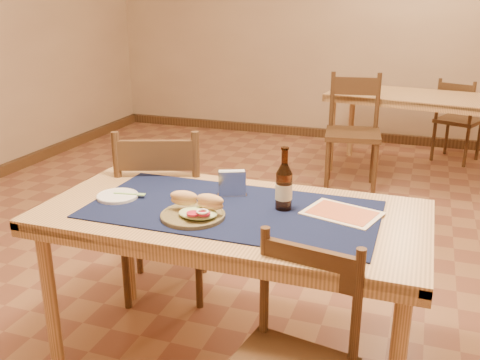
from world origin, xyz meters
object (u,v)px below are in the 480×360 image
(main_table, at_px, (232,228))
(chair_main_far, at_px, (163,210))
(beer_bottle, at_px, (284,187))
(napkin_holder, at_px, (232,184))
(sandwich_plate, at_px, (195,211))
(back_table, at_px, (416,104))

(main_table, bearing_deg, chair_main_far, 141.81)
(beer_bottle, height_order, napkin_holder, beer_bottle)
(chair_main_far, relative_size, beer_bottle, 3.68)
(main_table, height_order, napkin_holder, napkin_holder)
(sandwich_plate, bearing_deg, back_table, 77.39)
(back_table, bearing_deg, chair_main_far, -113.46)
(sandwich_plate, relative_size, napkin_holder, 1.91)
(main_table, height_order, sandwich_plate, sandwich_plate)
(back_table, height_order, napkin_holder, napkin_holder)
(main_table, xyz_separation_m, chair_main_far, (-0.56, 0.44, -0.16))
(main_table, xyz_separation_m, sandwich_plate, (-0.11, -0.14, 0.12))
(back_table, relative_size, beer_bottle, 6.19)
(sandwich_plate, distance_m, napkin_holder, 0.29)
(chair_main_far, relative_size, sandwich_plate, 3.75)
(napkin_holder, bearing_deg, back_table, 77.18)
(chair_main_far, xyz_separation_m, beer_bottle, (0.76, -0.37, 0.35))
(back_table, xyz_separation_m, chair_main_far, (-1.19, -2.75, -0.16))
(back_table, bearing_deg, sandwich_plate, -102.61)
(back_table, distance_m, chair_main_far, 3.00)
(sandwich_plate, bearing_deg, chair_main_far, 127.89)
(chair_main_far, distance_m, napkin_holder, 0.65)
(beer_bottle, bearing_deg, chair_main_far, 154.16)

